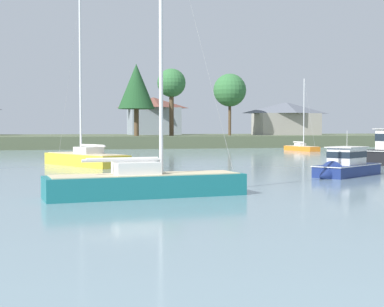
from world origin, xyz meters
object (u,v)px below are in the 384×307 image
sailboat_yellow (86,162)px  cruiser_navy (343,169)px  sailboat_orange (301,149)px  sailboat_teal (146,190)px

sailboat_yellow → cruiser_navy: bearing=-43.8°
sailboat_orange → sailboat_teal: size_ratio=0.71×
sailboat_teal → cruiser_navy: sailboat_teal is taller
sailboat_orange → cruiser_navy: sailboat_orange is taller
cruiser_navy → sailboat_yellow: bearing=136.2°
sailboat_teal → sailboat_orange: bearing=57.8°
sailboat_orange → sailboat_teal: bearing=-122.2°
sailboat_teal → cruiser_navy: (13.87, 7.44, 0.16)m
cruiser_navy → sailboat_orange: bearing=68.5°
sailboat_yellow → cruiser_navy: (15.22, -14.58, 0.17)m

